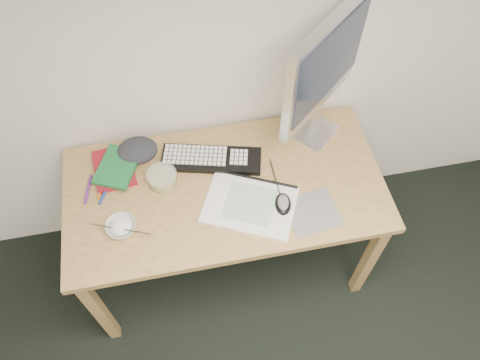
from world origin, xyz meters
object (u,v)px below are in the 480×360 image
(desk, at_px, (225,197))
(monitor, at_px, (326,66))
(rice_bowl, at_px, (121,227))
(keyboard, at_px, (211,159))
(sketchpad, at_px, (250,204))

(desk, height_order, monitor, monitor)
(desk, xyz_separation_m, monitor, (0.47, 0.23, 0.49))
(rice_bowl, bearing_deg, keyboard, 33.17)
(rice_bowl, bearing_deg, desk, 15.17)
(monitor, bearing_deg, rice_bowl, 159.72)
(keyboard, distance_m, monitor, 0.65)
(sketchpad, relative_size, monitor, 0.58)
(sketchpad, height_order, monitor, monitor)
(desk, distance_m, rice_bowl, 0.48)
(keyboard, bearing_deg, desk, -62.58)
(sketchpad, height_order, keyboard, keyboard)
(keyboard, bearing_deg, rice_bowl, -132.59)
(monitor, relative_size, rice_bowl, 5.24)
(sketchpad, bearing_deg, keyboard, 140.94)
(sketchpad, relative_size, keyboard, 0.85)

